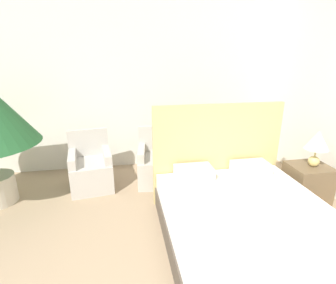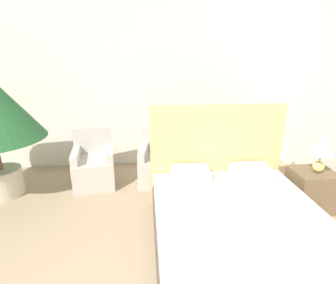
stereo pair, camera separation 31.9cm
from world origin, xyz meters
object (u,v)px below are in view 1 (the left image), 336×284
(armchair_near_window_left, at_px, (91,170))
(nightstand, at_px, (307,183))
(bed, at_px, (248,223))
(table_lamp, at_px, (317,143))
(armchair_near_window_right, at_px, (158,166))

(armchair_near_window_left, bearing_deg, nightstand, -25.08)
(bed, bearing_deg, armchair_near_window_left, 137.11)
(armchair_near_window_left, relative_size, nightstand, 1.62)
(bed, height_order, table_lamp, bed)
(armchair_near_window_left, distance_m, armchair_near_window_right, 1.00)
(armchair_near_window_right, bearing_deg, bed, -58.86)
(bed, relative_size, armchair_near_window_right, 2.55)
(armchair_near_window_left, relative_size, armchair_near_window_right, 1.00)
(nightstand, relative_size, table_lamp, 1.08)
(bed, xyz_separation_m, armchair_near_window_left, (-1.71, 1.59, 0.00))
(table_lamp, bearing_deg, nightstand, 145.57)
(bed, xyz_separation_m, armchair_near_window_right, (-0.71, 1.59, 0.00))
(nightstand, xyz_separation_m, table_lamp, (0.02, -0.02, 0.59))
(armchair_near_window_right, height_order, table_lamp, table_lamp)
(bed, height_order, nightstand, bed)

